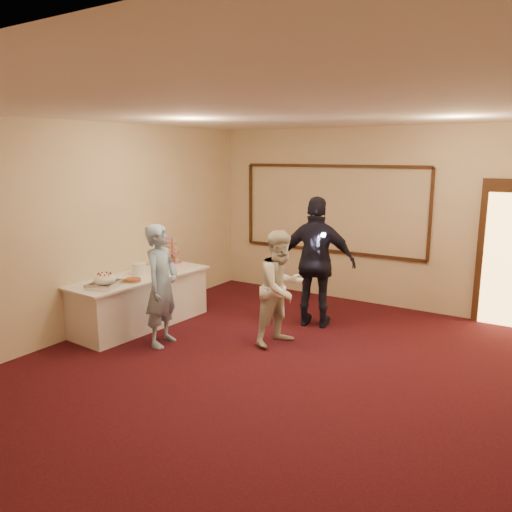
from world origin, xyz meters
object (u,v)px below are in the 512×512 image
Objects in this scene: cupcake_stand at (172,253)px; guest at (317,263)px; man at (162,285)px; woman at (281,288)px; plate_stack_a at (139,269)px; pavlova_tray at (105,281)px; tart at (133,280)px; plate_stack_b at (168,268)px; buffet_table at (141,300)px.

cupcake_stand is 2.50m from guest.
woman is at bearing -68.77° from man.
plate_stack_a is 2.66m from guest.
pavlova_tray is at bearing -80.72° from plate_stack_a.
tart is 2.67m from guest.
plate_stack_b is at bearing 82.40° from pavlova_tray.
plate_stack_a is (0.17, -0.93, -0.07)m from cupcake_stand.
buffet_table is 1.14m from cupcake_stand.
woman is 0.80× the size of guest.
plate_stack_a is at bearing -129.06° from plate_stack_b.
woman is (2.20, 0.44, -0.08)m from plate_stack_a.
woman is (1.34, 0.88, -0.04)m from man.
man is at bearing 139.31° from woman.
pavlova_tray is 0.28× the size of guest.
plate_stack_b is at bearing 109.18° from woman.
tart is (0.20, -0.32, 0.41)m from buffet_table.
man reaches higher than pavlova_tray.
guest is (2.04, 1.72, 0.18)m from tart.
guest reaches higher than tart.
man is at bearing -27.16° from plate_stack_a.
guest reaches higher than man.
tart is 0.16× the size of woman.
cupcake_stand is 0.75m from plate_stack_b.
man reaches higher than woman.
pavlova_tray is at bearing -83.58° from buffet_table.
pavlova_tray is 1.11m from plate_stack_b.
tart is (0.12, 0.40, -0.06)m from pavlova_tray.
cupcake_stand is at bearing 99.91° from pavlova_tray.
buffet_table is at bearing 17.83° from guest.
buffet_table is at bearing -45.13° from plate_stack_a.
guest reaches higher than buffet_table.
woman is (2.37, -0.49, -0.15)m from cupcake_stand.
cupcake_stand is 1.80× the size of tart.
plate_stack_b is 0.09× the size of guest.
pavlova_tray is 0.42m from tart.
plate_stack_a reaches higher than plate_stack_b.
plate_stack_b is 0.10× the size of man.
guest is at bearing 10.41° from woman.
plate_stack_a is (-0.12, 0.76, 0.01)m from pavlova_tray.
man is 1.61m from woman.
cupcake_stand is at bearing 24.77° from man.
plate_stack_b is (0.23, 0.38, 0.45)m from buffet_table.
woman is (1.96, 0.81, -0.01)m from tart.
pavlova_tray is 2.40m from woman.
plate_stack_a is 0.11× the size of guest.
man is at bearing 37.37° from guest.
plate_stack_b is (0.44, -0.60, -0.09)m from cupcake_stand.
buffet_table is 1.38× the size of man.
pavlova_tray is at bearing -97.60° from plate_stack_b.
buffet_table is 4.12× the size of pavlova_tray.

